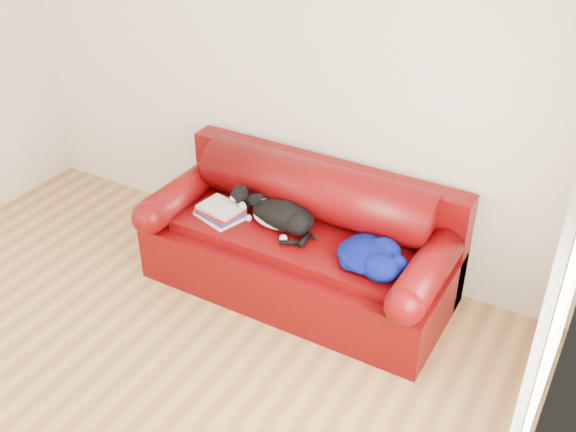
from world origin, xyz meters
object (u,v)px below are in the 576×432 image
(book_stack, at_px, (220,212))
(cat, at_px, (281,216))
(blanket, at_px, (371,255))
(sofa_base, at_px, (298,261))

(book_stack, xyz_separation_m, cat, (0.42, 0.11, 0.04))
(cat, distance_m, blanket, 0.70)
(sofa_base, xyz_separation_m, book_stack, (-0.54, -0.14, 0.31))
(cat, bearing_deg, blanket, 11.43)
(blanket, bearing_deg, book_stack, -178.82)
(sofa_base, relative_size, blanket, 4.09)
(cat, height_order, blanket, cat)
(book_stack, height_order, cat, cat)
(sofa_base, height_order, book_stack, book_stack)
(sofa_base, height_order, blanket, blanket)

